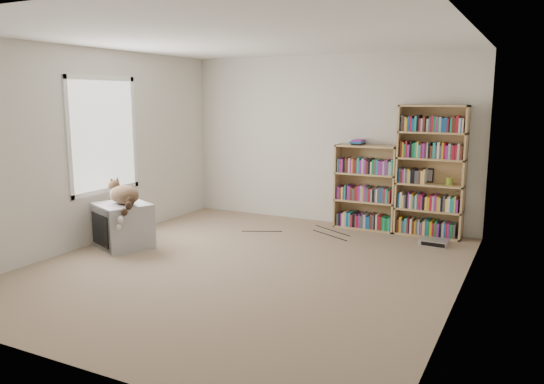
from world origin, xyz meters
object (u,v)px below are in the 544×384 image
at_px(bookcase_tall, 431,175).
at_px(dvd_player, 434,242).
at_px(cat, 124,198).
at_px(crt_tv, 123,225).
at_px(bookcase_short, 366,191).

relative_size(bookcase_tall, dvd_player, 5.09).
distance_m(cat, dvd_player, 3.99).
relative_size(crt_tv, bookcase_short, 0.68).
distance_m(cat, bookcase_tall, 4.06).
bearing_deg(bookcase_short, cat, -134.59).
height_order(bookcase_tall, dvd_player, bookcase_tall).
bearing_deg(dvd_player, crt_tv, -148.07).
height_order(crt_tv, bookcase_tall, bookcase_tall).
relative_size(bookcase_short, dvd_player, 3.46).
bearing_deg(bookcase_short, bookcase_tall, -0.10).
bearing_deg(bookcase_tall, crt_tv, -144.93).
bearing_deg(bookcase_tall, dvd_player, -70.38).
xyz_separation_m(cat, bookcase_tall, (3.27, 2.40, 0.20)).
height_order(bookcase_short, dvd_player, bookcase_short).
bearing_deg(cat, dvd_player, 42.07).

